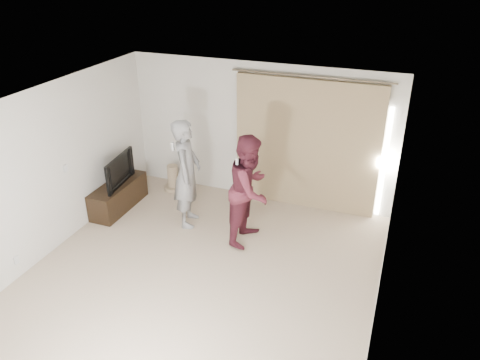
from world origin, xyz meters
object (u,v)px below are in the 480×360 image
person_woman (250,190)px  tv_console (119,196)px  tv (115,170)px  person_man (187,174)px

person_woman → tv_console: bearing=177.4°
tv → person_woman: size_ratio=0.53×
tv_console → person_man: 1.61m
tv_console → tv: 0.53m
person_man → tv: bearing=179.8°
tv → person_man: (1.45, -0.01, 0.18)m
tv → person_man: person_man is taller
tv_console → tv: size_ratio=1.34×
tv_console → person_woman: person_woman is taller
tv → person_woman: 2.62m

